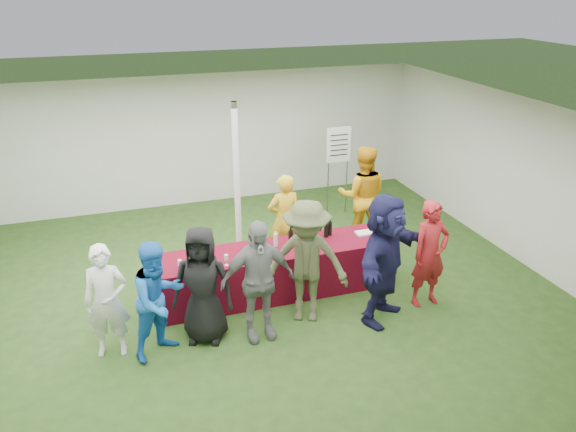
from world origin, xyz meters
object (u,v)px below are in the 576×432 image
object	(u,v)px
customer_3	(257,281)
staff_pourer	(284,220)
customer_4	(306,262)
customer_6	(430,254)
serving_table	(275,271)
wine_list_sign	(338,151)
dump_bucket	(382,234)
staff_back	(362,195)
customer_2	(203,285)
customer_5	(384,259)
customer_1	(159,299)
customer_0	(107,301)

from	to	relation	value
customer_3	staff_pourer	bearing A→B (deg)	60.01
customer_4	customer_6	world-z (taller)	customer_4
serving_table	wine_list_sign	bearing A→B (deg)	50.87
customer_6	serving_table	bearing A→B (deg)	149.71
dump_bucket	customer_3	xyz separation A→B (m)	(-2.20, -0.78, 0.01)
dump_bucket	staff_back	xyz separation A→B (m)	(0.35, 1.45, 0.06)
staff_back	customer_2	bearing A→B (deg)	53.59
staff_back	customer_2	world-z (taller)	staff_back
dump_bucket	customer_5	size ratio (longest dim) A/B	0.13
serving_table	customer_4	size ratio (longest dim) A/B	2.02
serving_table	customer_3	distance (m)	1.23
staff_pourer	staff_back	xyz separation A→B (m)	(1.56, 0.32, 0.12)
customer_2	dump_bucket	bearing A→B (deg)	32.30
dump_bucket	wine_list_sign	bearing A→B (deg)	80.93
staff_pourer	customer_6	xyz separation A→B (m)	(1.59, -1.88, 0.03)
customer_1	customer_6	xyz separation A→B (m)	(3.83, -0.03, 0.03)
customer_2	customer_5	size ratio (longest dim) A/B	0.86
serving_table	customer_1	size ratio (longest dim) A/B	2.31
wine_list_sign	customer_1	bearing A→B (deg)	-137.97
customer_2	staff_pourer	bearing A→B (deg)	66.54
staff_back	customer_4	size ratio (longest dim) A/B	1.01
serving_table	wine_list_sign	size ratio (longest dim) A/B	2.00
customer_3	customer_6	distance (m)	2.57
staff_back	customer_4	bearing A→B (deg)	69.63
dump_bucket	customer_0	size ratio (longest dim) A/B	0.16
customer_3	customer_4	xyz separation A→B (m)	(0.75, 0.21, 0.05)
customer_0	serving_table	bearing A→B (deg)	26.74
serving_table	customer_5	world-z (taller)	customer_5
customer_1	customer_3	world-z (taller)	customer_3
customer_2	customer_0	bearing A→B (deg)	-162.45
staff_back	wine_list_sign	bearing A→B (deg)	-72.99
customer_0	customer_3	bearing A→B (deg)	2.04
customer_0	customer_1	world-z (taller)	customer_1
wine_list_sign	customer_4	xyz separation A→B (m)	(-1.89, -3.37, -0.42)
customer_3	wine_list_sign	bearing A→B (deg)	50.82
staff_pourer	customer_6	world-z (taller)	customer_6
dump_bucket	customer_0	xyz separation A→B (m)	(-4.07, -0.54, -0.08)
staff_pourer	customer_1	bearing A→B (deg)	36.47
staff_pourer	staff_back	distance (m)	1.59
serving_table	customer_4	world-z (taller)	customer_4
serving_table	staff_back	world-z (taller)	staff_back
customer_0	customer_5	xyz separation A→B (m)	(3.64, -0.36, 0.17)
staff_pourer	customer_4	world-z (taller)	customer_4
staff_pourer	customer_1	xyz separation A→B (m)	(-2.25, -1.86, -0.00)
serving_table	customer_5	distance (m)	1.74
customer_6	customer_0	bearing A→B (deg)	172.61
dump_bucket	customer_6	size ratio (longest dim) A/B	0.15
staff_pourer	customer_5	distance (m)	2.18
serving_table	staff_back	xyz separation A→B (m)	(1.99, 1.23, 0.52)
wine_list_sign	staff_back	size ratio (longest dim) A/B	1.00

